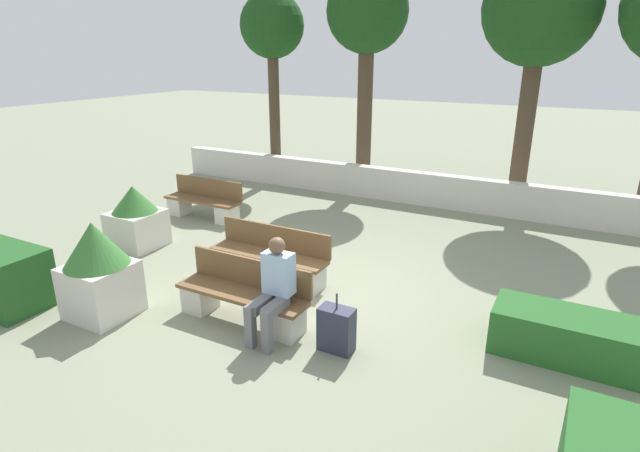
# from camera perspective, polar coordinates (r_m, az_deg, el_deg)

# --- Properties ---
(ground_plane) EXTENTS (60.00, 60.00, 0.00)m
(ground_plane) POSITION_cam_1_polar(r_m,az_deg,el_deg) (7.54, -0.94, -7.74)
(ground_plane) COLOR gray
(perimeter_wall) EXTENTS (13.82, 0.30, 0.76)m
(perimeter_wall) POSITION_cam_1_polar(r_m,az_deg,el_deg) (12.00, 11.47, 4.25)
(perimeter_wall) COLOR beige
(perimeter_wall) RESTS_ON ground_plane
(bench_front) EXTENTS (1.88, 0.48, 0.83)m
(bench_front) POSITION_cam_1_polar(r_m,az_deg,el_deg) (6.79, -8.80, -8.22)
(bench_front) COLOR brown
(bench_front) RESTS_ON ground_plane
(bench_left_side) EXTENTS (1.79, 0.49, 0.83)m
(bench_left_side) POSITION_cam_1_polar(r_m,az_deg,el_deg) (11.08, -13.17, 2.51)
(bench_left_side) COLOR brown
(bench_left_side) RESTS_ON ground_plane
(bench_right_side) EXTENTS (1.99, 0.49, 0.83)m
(bench_right_side) POSITION_cam_1_polar(r_m,az_deg,el_deg) (7.94, -5.83, -3.82)
(bench_right_side) COLOR brown
(bench_right_side) RESTS_ON ground_plane
(person_seated_man) EXTENTS (0.38, 0.64, 1.31)m
(person_seated_man) POSITION_cam_1_polar(r_m,az_deg,el_deg) (6.20, -5.36, -6.76)
(person_seated_man) COLOR slate
(person_seated_man) RESTS_ON ground_plane
(hedge_block_near_right) EXTENTS (1.73, 0.72, 0.55)m
(hedge_block_near_right) POSITION_cam_1_polar(r_m,az_deg,el_deg) (6.65, 26.66, -11.27)
(hedge_block_near_right) COLOR #286028
(hedge_block_near_right) RESTS_ON ground_plane
(planter_corner_left) EXTENTS (0.85, 0.85, 1.34)m
(planter_corner_left) POSITION_cam_1_polar(r_m,az_deg,el_deg) (7.32, -24.03, -4.46)
(planter_corner_left) COLOR beige
(planter_corner_left) RESTS_ON ground_plane
(planter_corner_right) EXTENTS (0.84, 0.84, 1.15)m
(planter_corner_right) POSITION_cam_1_polar(r_m,az_deg,el_deg) (9.72, -20.30, 0.97)
(planter_corner_right) COLOR beige
(planter_corner_right) RESTS_ON ground_plane
(suitcase) EXTENTS (0.42, 0.24, 0.76)m
(suitcase) POSITION_cam_1_polar(r_m,az_deg,el_deg) (6.12, 1.88, -11.72)
(suitcase) COLOR #282D42
(suitcase) RESTS_ON ground_plane
(tree_leftmost) EXTENTS (1.65, 1.65, 4.88)m
(tree_leftmost) POSITION_cam_1_polar(r_m,az_deg,el_deg) (13.80, -5.49, 21.29)
(tree_leftmost) COLOR #473828
(tree_leftmost) RESTS_ON ground_plane
(tree_center_left) EXTENTS (1.99, 1.99, 5.34)m
(tree_center_left) POSITION_cam_1_polar(r_m,az_deg,el_deg) (13.12, 5.43, 22.56)
(tree_center_left) COLOR #473828
(tree_center_left) RESTS_ON ground_plane
(tree_center_right) EXTENTS (2.40, 2.40, 5.49)m
(tree_center_right) POSITION_cam_1_polar(r_m,az_deg,el_deg) (12.26, 23.86, 21.42)
(tree_center_right) COLOR #473828
(tree_center_right) RESTS_ON ground_plane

